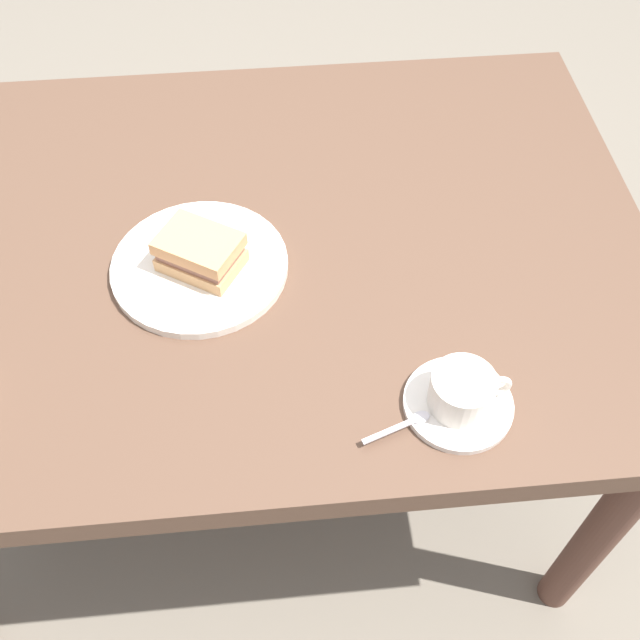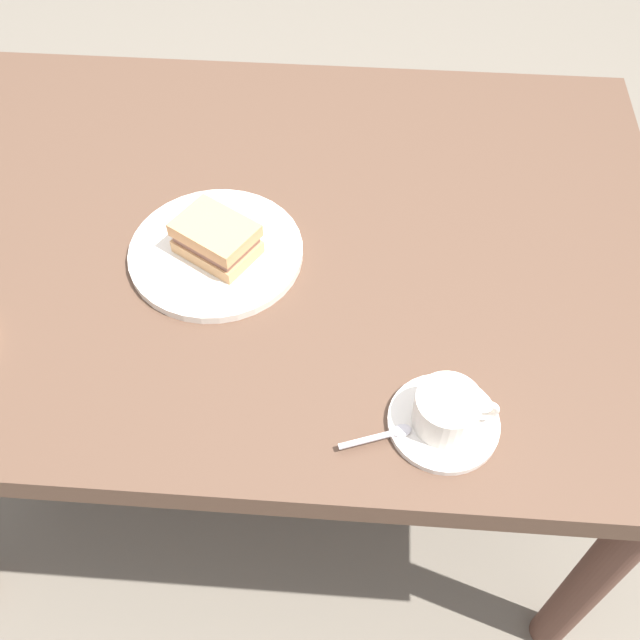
% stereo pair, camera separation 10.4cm
% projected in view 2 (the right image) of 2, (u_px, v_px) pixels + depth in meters
% --- Properties ---
extents(ground_plane, '(6.00, 6.00, 0.00)m').
position_uv_depth(ground_plane, '(279.00, 443.00, 1.76)').
color(ground_plane, '#70675A').
extents(dining_table, '(1.32, 0.92, 0.73)m').
position_uv_depth(dining_table, '(262.00, 264.00, 1.25)').
color(dining_table, brown).
rests_on(dining_table, ground_plane).
extents(sandwich_plate, '(0.27, 0.27, 0.01)m').
position_uv_depth(sandwich_plate, '(216.00, 252.00, 1.15)').
color(sandwich_plate, silver).
rests_on(sandwich_plate, dining_table).
extents(sandwich_front, '(0.14, 0.13, 0.06)m').
position_uv_depth(sandwich_front, '(216.00, 238.00, 1.12)').
color(sandwich_front, tan).
rests_on(sandwich_front, sandwich_plate).
extents(coffee_saucer, '(0.15, 0.15, 0.01)m').
position_uv_depth(coffee_saucer, '(443.00, 423.00, 0.97)').
color(coffee_saucer, silver).
rests_on(coffee_saucer, dining_table).
extents(coffee_cup, '(0.11, 0.09, 0.05)m').
position_uv_depth(coffee_cup, '(448.00, 409.00, 0.94)').
color(coffee_cup, silver).
rests_on(coffee_cup, coffee_saucer).
extents(spoon, '(0.10, 0.05, 0.01)m').
position_uv_depth(spoon, '(388.00, 434.00, 0.95)').
color(spoon, silver).
rests_on(spoon, coffee_saucer).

